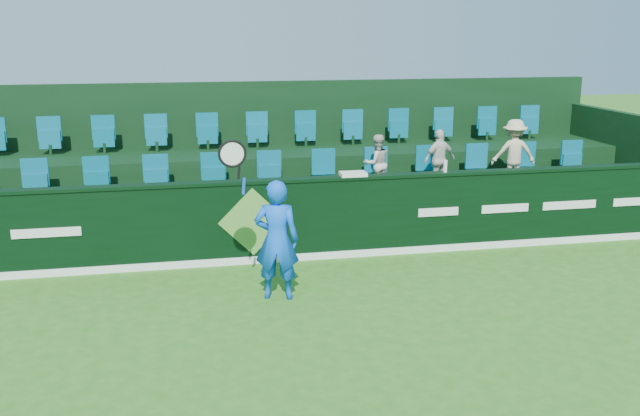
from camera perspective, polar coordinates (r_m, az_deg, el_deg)
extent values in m
plane|color=#2B6C19|center=(7.95, -2.07, -13.29)|extent=(60.00, 60.00, 0.00)
cube|color=black|center=(11.43, -5.45, -1.20)|extent=(16.00, 0.20, 1.30)
cube|color=black|center=(11.27, -5.53, 2.11)|extent=(16.00, 0.24, 0.05)
cube|color=white|center=(11.50, -5.32, -4.18)|extent=(16.00, 0.02, 0.12)
cube|color=#5A9937|center=(11.31, -5.39, -1.11)|extent=(1.10, 0.02, 1.10)
cube|color=white|center=(11.42, -21.04, -1.86)|extent=(1.00, 0.01, 0.14)
cube|color=white|center=(12.03, 9.45, -0.31)|extent=(0.70, 0.01, 0.14)
cube|color=white|center=(12.50, 14.59, -0.03)|extent=(0.85, 0.01, 0.14)
cube|color=white|center=(13.07, 19.33, 0.23)|extent=(1.00, 0.01, 0.14)
cube|color=white|center=(13.72, 23.64, 0.47)|extent=(0.70, 0.01, 0.14)
cube|color=black|center=(12.55, -5.97, -1.00)|extent=(16.00, 2.00, 0.80)
cube|color=black|center=(14.33, -6.77, 1.92)|extent=(16.00, 1.80, 1.30)
cube|color=black|center=(15.20, -7.17, 5.09)|extent=(16.00, 0.20, 2.60)
cube|color=black|center=(16.03, 22.99, 3.46)|extent=(0.20, 4.00, 2.00)
cube|color=#066077|center=(12.78, -6.24, 2.49)|extent=(13.50, 0.50, 0.60)
cube|color=#066077|center=(14.46, -6.98, 5.84)|extent=(13.50, 0.50, 0.60)
imported|color=blue|center=(9.82, -3.48, -2.56)|extent=(0.70, 0.55, 1.69)
cylinder|color=#143FBF|center=(9.48, -6.11, 1.75)|extent=(0.06, 0.04, 0.22)
cylinder|color=black|center=(9.43, -6.51, 2.92)|extent=(0.05, 0.03, 0.20)
torus|color=black|center=(9.38, -7.04, 4.34)|extent=(0.41, 0.04, 0.41)
cylinder|color=silver|center=(9.38, -7.04, 4.34)|extent=(0.34, 0.01, 0.34)
imported|color=beige|center=(12.80, 4.56, 3.57)|extent=(0.56, 0.47, 1.04)
imported|color=silver|center=(13.17, 9.53, 3.85)|extent=(0.69, 0.43, 1.10)
imported|color=beige|center=(13.75, 15.23, 4.28)|extent=(0.88, 0.60, 1.25)
cube|color=white|center=(11.55, 2.66, 2.74)|extent=(0.42, 0.27, 0.06)
cylinder|color=white|center=(12.01, 9.99, 3.32)|extent=(0.06, 0.06, 0.20)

